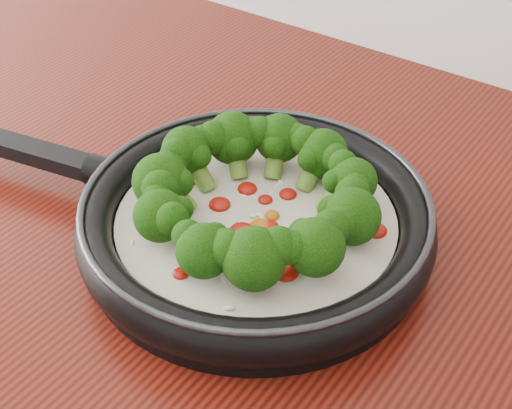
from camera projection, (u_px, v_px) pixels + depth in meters
The scene contains 1 object.
skillet at pixel (253, 215), 0.69m from camera, with size 0.54×0.39×0.09m.
Camera 1 is at (0.20, 0.63, 1.37)m, focal length 51.98 mm.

